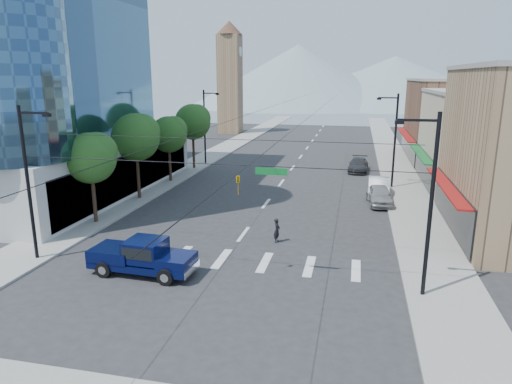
% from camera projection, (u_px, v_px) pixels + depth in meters
% --- Properties ---
extents(ground, '(160.00, 160.00, 0.00)m').
position_uv_depth(ground, '(218.00, 269.00, 25.61)').
color(ground, '#28282B').
rests_on(ground, ground).
extents(sidewalk_left, '(4.00, 120.00, 0.15)m').
position_uv_depth(sidewalk_left, '(220.00, 151.00, 65.96)').
color(sidewalk_left, gray).
rests_on(sidewalk_left, ground).
extents(sidewalk_right, '(4.00, 120.00, 0.15)m').
position_uv_depth(sidewalk_right, '(392.00, 157.00, 60.94)').
color(sidewalk_right, gray).
rests_on(sidewalk_right, ground).
extents(shop_mid, '(12.00, 14.00, 9.00)m').
position_uv_depth(shop_mid, '(494.00, 142.00, 43.04)').
color(shop_mid, tan).
rests_on(shop_mid, ground).
extents(shop_far, '(12.00, 18.00, 10.00)m').
position_uv_depth(shop_far, '(460.00, 121.00, 58.06)').
color(shop_far, brown).
rests_on(shop_far, ground).
extents(clock_tower, '(4.80, 4.80, 20.40)m').
position_uv_depth(clock_tower, '(230.00, 76.00, 85.13)').
color(clock_tower, '#8C6B4C').
rests_on(clock_tower, ground).
extents(mountain_left, '(80.00, 80.00, 22.00)m').
position_uv_depth(mountain_left, '(298.00, 75.00, 168.03)').
color(mountain_left, gray).
rests_on(mountain_left, ground).
extents(mountain_right, '(90.00, 90.00, 18.00)m').
position_uv_depth(mountain_right, '(394.00, 81.00, 170.66)').
color(mountain_right, gray).
rests_on(mountain_right, ground).
extents(tree_near, '(3.65, 3.64, 6.71)m').
position_uv_depth(tree_near, '(93.00, 156.00, 32.47)').
color(tree_near, black).
rests_on(tree_near, ground).
extents(tree_midnear, '(4.09, 4.09, 7.52)m').
position_uv_depth(tree_midnear, '(138.00, 136.00, 38.95)').
color(tree_midnear, black).
rests_on(tree_midnear, ground).
extents(tree_midfar, '(3.65, 3.64, 6.71)m').
position_uv_depth(tree_midfar, '(170.00, 133.00, 45.72)').
color(tree_midfar, black).
rests_on(tree_midfar, ground).
extents(tree_far, '(4.09, 4.09, 7.52)m').
position_uv_depth(tree_far, '(194.00, 121.00, 52.20)').
color(tree_far, black).
rests_on(tree_far, ground).
extents(signal_rig, '(21.80, 0.20, 9.00)m').
position_uv_depth(signal_rig, '(214.00, 194.00, 23.48)').
color(signal_rig, black).
rests_on(signal_rig, ground).
extents(lamp_pole_nw, '(2.00, 0.25, 9.00)m').
position_uv_depth(lamp_pole_nw, '(206.00, 124.00, 55.02)').
color(lamp_pole_nw, black).
rests_on(lamp_pole_nw, ground).
extents(lamp_pole_ne, '(2.00, 0.25, 9.00)m').
position_uv_depth(lamp_pole_ne, '(394.00, 137.00, 42.99)').
color(lamp_pole_ne, black).
rests_on(lamp_pole_ne, ground).
extents(pickup_truck, '(5.94, 2.51, 1.98)m').
position_uv_depth(pickup_truck, '(142.00, 256.00, 24.81)').
color(pickup_truck, '#070E3A').
rests_on(pickup_truck, ground).
extents(pedestrian, '(0.45, 0.63, 1.62)m').
position_uv_depth(pedestrian, '(277.00, 230.00, 29.62)').
color(pedestrian, black).
rests_on(pedestrian, ground).
extents(parked_car_near, '(2.36, 4.92, 1.62)m').
position_uv_depth(parked_car_near, '(380.00, 195.00, 38.41)').
color(parked_car_near, '#9D9CA1').
rests_on(parked_car_near, ground).
extents(parked_car_mid, '(1.85, 5.13, 1.68)m').
position_uv_depth(parked_car_mid, '(378.00, 187.00, 41.04)').
color(parked_car_mid, silver).
rests_on(parked_car_mid, ground).
extents(parked_car_far, '(2.39, 5.31, 1.51)m').
position_uv_depth(parked_car_far, '(358.00, 165.00, 51.93)').
color(parked_car_far, '#333335').
rests_on(parked_car_far, ground).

